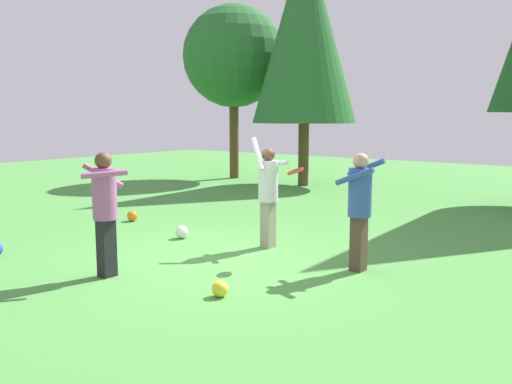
{
  "coord_description": "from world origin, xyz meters",
  "views": [
    {
      "loc": [
        5.56,
        -6.4,
        2.28
      ],
      "look_at": [
        0.3,
        0.53,
        1.05
      ],
      "focal_mm": 38.22,
      "sensor_mm": 36.0,
      "label": 1
    }
  ],
  "objects": [
    {
      "name": "ground_plane",
      "position": [
        0.0,
        0.0,
        0.0
      ],
      "size": [
        40.0,
        40.0,
        0.0
      ],
      "primitive_type": "plane",
      "color": "#4C9342"
    },
    {
      "name": "person_thrower",
      "position": [
        0.13,
        1.1,
        1.04
      ],
      "size": [
        0.65,
        0.65,
        1.91
      ],
      "rotation": [
        0.0,
        0.0,
        -0.46
      ],
      "color": "gray",
      "rests_on": "ground_plane"
    },
    {
      "name": "person_catcher",
      "position": [
        2.03,
        0.74,
        1.04
      ],
      "size": [
        0.61,
        0.51,
        1.74
      ],
      "rotation": [
        0.0,
        0.0,
        -3.1
      ],
      "color": "#4C382D",
      "rests_on": "ground_plane"
    },
    {
      "name": "person_bystander",
      "position": [
        -0.68,
        -1.69,
        1.06
      ],
      "size": [
        0.73,
        0.76,
        1.77
      ],
      "rotation": [
        0.0,
        0.0,
        0.97
      ],
      "color": "black",
      "rests_on": "ground_plane"
    },
    {
      "name": "frisbee",
      "position": [
        0.95,
        0.69,
        1.41
      ],
      "size": [
        0.27,
        0.28,
        0.14
      ],
      "color": "red"
    },
    {
      "name": "ball_white",
      "position": [
        -1.55,
        0.68,
        0.12
      ],
      "size": [
        0.24,
        0.24,
        0.24
      ],
      "primitive_type": "sphere",
      "color": "white",
      "rests_on": "ground_plane"
    },
    {
      "name": "ball_orange",
      "position": [
        -3.6,
        1.22,
        0.12
      ],
      "size": [
        0.23,
        0.23,
        0.23
      ],
      "primitive_type": "sphere",
      "color": "orange",
      "rests_on": "ground_plane"
    },
    {
      "name": "ball_yellow",
      "position": [
        1.18,
        -1.39,
        0.11
      ],
      "size": [
        0.21,
        0.21,
        0.21
      ],
      "primitive_type": "sphere",
      "color": "yellow",
      "rests_on": "ground_plane"
    },
    {
      "name": "tree_far_left",
      "position": [
        -7.07,
        8.9,
        4.33
      ],
      "size": [
        3.6,
        3.6,
        6.15
      ],
      "color": "brown",
      "rests_on": "ground_plane"
    },
    {
      "name": "tree_left",
      "position": [
        -3.91,
        8.61,
        4.97
      ],
      "size": [
        3.33,
        3.33,
        7.95
      ],
      "color": "brown",
      "rests_on": "ground_plane"
    }
  ]
}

